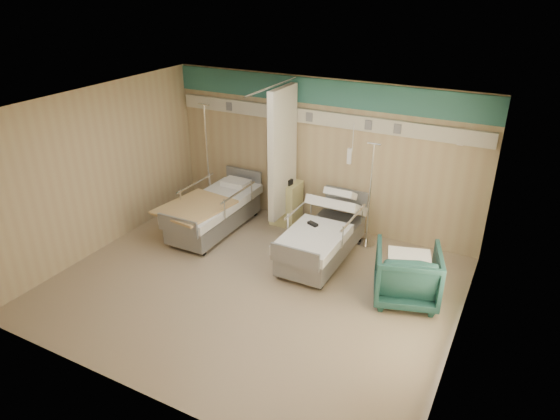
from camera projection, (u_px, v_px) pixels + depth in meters
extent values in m
cube|color=gray|center=(253.00, 286.00, 7.79)|extent=(6.00, 5.00, 0.00)
cube|color=tan|center=(320.00, 154.00, 9.18)|extent=(6.00, 0.04, 2.80)
cube|color=tan|center=(128.00, 294.00, 5.19)|extent=(6.00, 0.04, 2.80)
cube|color=tan|center=(99.00, 170.00, 8.45)|extent=(0.04, 5.00, 2.80)
cube|color=tan|center=(468.00, 254.00, 5.92)|extent=(0.04, 5.00, 2.80)
cube|color=silver|center=(248.00, 109.00, 6.58)|extent=(6.00, 5.00, 0.04)
cube|color=#2E6D64|center=(322.00, 92.00, 8.67)|extent=(6.00, 0.04, 0.45)
cube|color=beige|center=(321.00, 118.00, 8.84)|extent=(5.88, 0.08, 0.25)
cylinder|color=silver|center=(273.00, 86.00, 8.09)|extent=(0.03, 1.80, 0.03)
cube|color=beige|center=(283.00, 153.00, 8.91)|extent=(0.12, 0.90, 2.35)
cube|color=#CDC880|center=(286.00, 203.00, 9.59)|extent=(0.50, 0.48, 0.85)
imported|color=#1C4641|center=(407.00, 274.00, 7.31)|extent=(1.15, 1.17, 0.85)
cube|color=white|center=(411.00, 248.00, 7.09)|extent=(0.73, 0.68, 0.07)
cylinder|color=silver|center=(366.00, 243.00, 8.99)|extent=(0.34, 0.34, 0.03)
cylinder|color=silver|center=(370.00, 196.00, 8.59)|extent=(0.03, 0.03, 1.89)
cylinder|color=silver|center=(374.00, 144.00, 8.19)|extent=(0.23, 0.03, 0.03)
cylinder|color=silver|center=(211.00, 205.00, 10.49)|extent=(0.39, 0.39, 0.03)
cylinder|color=silver|center=(207.00, 157.00, 10.03)|extent=(0.03, 0.03, 2.14)
cylinder|color=silver|center=(204.00, 104.00, 9.57)|extent=(0.26, 0.03, 0.03)
cube|color=black|center=(313.00, 224.00, 8.29)|extent=(0.21, 0.15, 0.04)
cube|color=tan|center=(195.00, 207.00, 8.89)|extent=(1.14, 1.37, 0.04)
cube|color=black|center=(287.00, 181.00, 9.31)|extent=(0.21, 0.16, 0.11)
cylinder|color=white|center=(276.00, 178.00, 9.44)|extent=(0.10, 0.10, 0.12)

